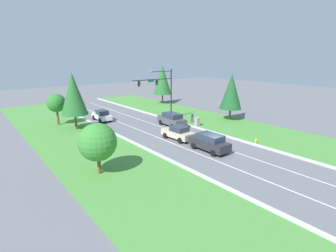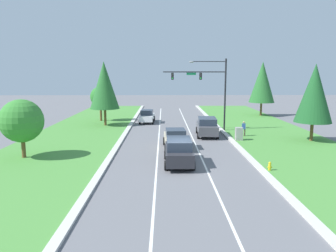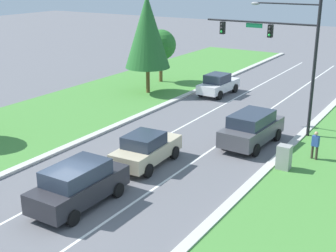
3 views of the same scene
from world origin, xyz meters
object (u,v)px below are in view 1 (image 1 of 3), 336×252
at_px(graphite_suv, 172,119).
at_px(conifer_mid_left_tree, 73,94).
at_px(fire_hydrant, 256,141).
at_px(conifer_far_right_tree, 231,91).
at_px(champagne_sedan, 178,133).
at_px(conifer_near_right_tree, 162,80).
at_px(traffic_signal_mast, 161,88).
at_px(pedestrian, 192,117).
at_px(utility_cabinet, 197,122).
at_px(oak_far_left_tree, 98,142).
at_px(oak_near_left_tree, 56,103).
at_px(white_sedan, 102,115).
at_px(charcoal_suv, 209,142).

distance_m(graphite_suv, conifer_mid_left_tree, 14.91).
bearing_deg(graphite_suv, fire_hydrant, -75.23).
height_order(graphite_suv, conifer_far_right_tree, conifer_far_right_tree).
height_order(champagne_sedan, conifer_near_right_tree, conifer_near_right_tree).
xyz_separation_m(traffic_signal_mast, pedestrian, (3.44, -3.72, -4.68)).
bearing_deg(utility_cabinet, traffic_signal_mast, 112.17).
bearing_deg(traffic_signal_mast, utility_cabinet, -67.83).
xyz_separation_m(graphite_suv, oak_far_left_tree, (-16.07, -9.36, 2.01)).
bearing_deg(conifer_near_right_tree, graphite_suv, -122.91).
distance_m(oak_near_left_tree, conifer_mid_left_tree, 4.73).
height_order(white_sedan, pedestrian, white_sedan).
bearing_deg(oak_near_left_tree, white_sedan, -11.81).
bearing_deg(graphite_suv, conifer_mid_left_tree, 153.24).
distance_m(utility_cabinet, pedestrian, 2.46).
relative_size(white_sedan, champagne_sedan, 1.00).
relative_size(charcoal_suv, utility_cabinet, 3.52).
xyz_separation_m(fire_hydrant, conifer_near_right_tree, (8.24, 30.06, 5.07)).
bearing_deg(conifer_near_right_tree, fire_hydrant, -105.33).
distance_m(charcoal_suv, pedestrian, 13.22).
distance_m(traffic_signal_mast, charcoal_suv, 15.83).
bearing_deg(charcoal_suv, conifer_mid_left_tree, 115.48).
bearing_deg(charcoal_suv, utility_cabinet, 52.96).
relative_size(oak_near_left_tree, oak_far_left_tree, 1.03).
bearing_deg(charcoal_suv, traffic_signal_mast, 74.35).
bearing_deg(utility_cabinet, oak_near_left_tree, 139.97).
bearing_deg(conifer_near_right_tree, traffic_signal_mast, -127.52).
relative_size(conifer_far_right_tree, oak_far_left_tree, 1.62).
xyz_separation_m(graphite_suv, pedestrian, (3.92, -0.44, -0.13)).
height_order(utility_cabinet, oak_near_left_tree, oak_near_left_tree).
bearing_deg(champagne_sedan, utility_cabinet, 23.36).
bearing_deg(charcoal_suv, oak_far_left_tree, 171.22).
xyz_separation_m(white_sedan, champagne_sedan, (3.38, -15.79, -0.00)).
xyz_separation_m(champagne_sedan, oak_far_left_tree, (-12.40, -3.49, 2.16)).
relative_size(charcoal_suv, white_sedan, 1.04).
distance_m(traffic_signal_mast, conifer_near_right_tree, 17.14).
bearing_deg(conifer_near_right_tree, charcoal_suv, -117.30).
relative_size(utility_cabinet, pedestrian, 0.82).
relative_size(graphite_suv, fire_hydrant, 7.42).
height_order(charcoal_suv, oak_far_left_tree, oak_far_left_tree).
bearing_deg(charcoal_suv, graphite_suv, 72.31).
distance_m(conifer_far_right_tree, conifer_mid_left_tree, 24.75).
relative_size(conifer_near_right_tree, conifer_mid_left_tree, 1.04).
distance_m(traffic_signal_mast, white_sedan, 11.09).
bearing_deg(oak_near_left_tree, oak_far_left_tree, -96.46).
height_order(traffic_signal_mast, white_sedan, traffic_signal_mast).
relative_size(champagne_sedan, conifer_near_right_tree, 0.54).
height_order(pedestrian, conifer_near_right_tree, conifer_near_right_tree).
height_order(champagne_sedan, conifer_mid_left_tree, conifer_mid_left_tree).
height_order(white_sedan, oak_near_left_tree, oak_near_left_tree).
bearing_deg(fire_hydrant, oak_far_left_tree, 168.49).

